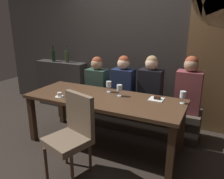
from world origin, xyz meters
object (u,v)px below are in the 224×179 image
(wine_bottle_pale_label, at_px, (67,56))
(wine_glass_far_right, at_px, (183,95))
(diner_bearded, at_px, (123,81))
(dessert_plate, at_px, (157,99))
(diner_near_end, at_px, (189,86))
(wine_glass_center_front, at_px, (119,88))
(wine_bottle_dark_red, at_px, (53,56))
(wine_glass_near_right, at_px, (109,84))
(chair_near_side, at_px, (73,131))
(espresso_cup, at_px, (59,95))
(banquette_bench, at_px, (123,113))
(dining_table, at_px, (104,103))
(diner_redhead, at_px, (97,79))
(diner_far_end, at_px, (151,82))

(wine_bottle_pale_label, xyz_separation_m, wine_glass_far_right, (2.43, -0.83, -0.21))
(diner_bearded, bearing_deg, dessert_plate, -33.67)
(diner_near_end, height_order, wine_glass_center_front, diner_near_end)
(wine_bottle_dark_red, relative_size, wine_glass_near_right, 1.99)
(chair_near_side, xyz_separation_m, espresso_cup, (-0.55, 0.47, 0.21))
(banquette_bench, relative_size, wine_bottle_dark_red, 7.67)
(banquette_bench, distance_m, diner_near_end, 1.20)
(dining_table, xyz_separation_m, wine_bottle_pale_label, (-1.40, 1.06, 0.42))
(diner_near_end, height_order, dessert_plate, diner_near_end)
(diner_redhead, bearing_deg, wine_glass_near_right, -43.93)
(dining_table, xyz_separation_m, diner_far_end, (0.45, 0.73, 0.18))
(wine_bottle_dark_red, xyz_separation_m, wine_glass_center_front, (1.89, -0.87, -0.21))
(diner_redhead, distance_m, wine_bottle_dark_red, 1.31)
(chair_near_side, xyz_separation_m, diner_far_end, (0.47, 1.45, 0.27))
(dining_table, distance_m, wine_glass_far_right, 1.07)
(dining_table, bearing_deg, banquette_bench, 90.00)
(dessert_plate, bearing_deg, wine_bottle_pale_label, 158.39)
(diner_redhead, height_order, diner_bearded, diner_bearded)
(wine_glass_near_right, xyz_separation_m, espresso_cup, (-0.52, -0.50, -0.09))
(wine_glass_center_front, bearing_deg, diner_bearded, 107.75)
(wine_bottle_dark_red, bearing_deg, wine_glass_center_front, -24.78)
(wine_bottle_pale_label, distance_m, wine_glass_far_right, 2.57)
(wine_glass_near_right, distance_m, espresso_cup, 0.73)
(wine_bottle_dark_red, xyz_separation_m, wine_glass_far_right, (2.74, -0.79, -0.21))
(wine_bottle_pale_label, bearing_deg, wine_bottle_dark_red, -172.96)
(dining_table, bearing_deg, wine_bottle_pale_label, 143.04)
(diner_far_end, bearing_deg, espresso_cup, -135.80)
(diner_far_end, xyz_separation_m, dessert_plate, (0.24, -0.50, -0.07))
(diner_bearded, relative_size, wine_bottle_pale_label, 2.38)
(dining_table, xyz_separation_m, dessert_plate, (0.69, 0.23, 0.10))
(diner_near_end, distance_m, wine_bottle_pale_label, 2.47)
(diner_far_end, bearing_deg, wine_bottle_pale_label, 170.02)
(diner_near_end, xyz_separation_m, wine_glass_far_right, (-0.01, -0.46, 0.01))
(diner_redhead, xyz_separation_m, diner_bearded, (0.49, 0.01, 0.02))
(diner_bearded, bearing_deg, chair_near_side, -90.66)
(banquette_bench, height_order, wine_glass_center_front, wine_glass_center_front)
(wine_glass_near_right, bearing_deg, banquette_bench, 84.30)
(wine_glass_near_right, height_order, wine_glass_center_front, same)
(chair_near_side, height_order, wine_glass_center_front, chair_near_side)
(banquette_bench, relative_size, dessert_plate, 13.16)
(diner_redhead, height_order, diner_near_end, diner_near_end)
(diner_far_end, bearing_deg, wine_bottle_dark_red, 172.44)
(wine_glass_far_right, height_order, wine_glass_center_front, same)
(wine_bottle_pale_label, bearing_deg, wine_glass_near_right, -30.79)
(diner_near_end, xyz_separation_m, wine_glass_center_front, (-0.86, -0.55, 0.01))
(wine_bottle_dark_red, relative_size, wine_glass_far_right, 1.99)
(chair_near_side, distance_m, diner_redhead, 1.49)
(diner_bearded, relative_size, wine_bottle_dark_red, 2.38)
(wine_glass_far_right, relative_size, espresso_cup, 1.37)
(diner_bearded, height_order, espresso_cup, diner_bearded)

